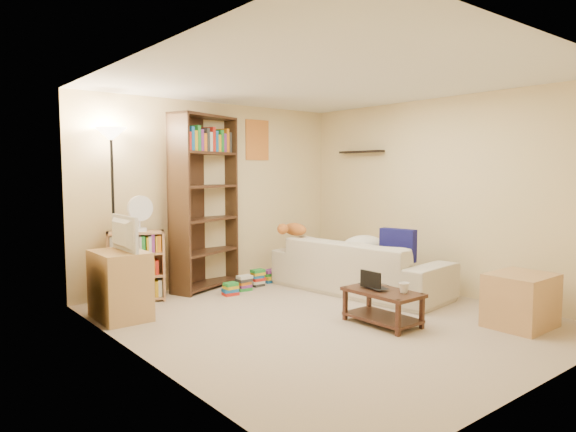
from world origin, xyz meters
The scene contains 19 objects.
room centered at (0.00, 0.01, 1.62)m, with size 4.50×4.54×2.52m.
sofa centered at (1.18, 0.62, 0.34)m, with size 1.20×2.43×0.68m, color beige.
navy_pillow centered at (1.35, 0.13, 0.65)m, with size 0.45×0.13×0.40m, color navy.
cream_blanket centered at (1.34, 0.70, 0.58)m, with size 0.63×0.45×0.27m, color white.
tabby_cat centered at (0.76, 1.47, 0.77)m, with size 0.54×0.24×0.18m.
coffee_table centered at (0.31, -0.52, 0.22)m, with size 0.45×0.80×0.35m.
laptop centered at (0.35, -0.42, 0.37)m, with size 0.30×0.40×0.03m, color black.
laptop_screen centered at (0.23, -0.42, 0.46)m, with size 0.01×0.26×0.18m, color white.
mug centered at (0.39, -0.73, 0.40)m, with size 0.14×0.14×0.10m, color white.
tv_remote centered at (0.40, -0.26, 0.36)m, with size 0.04×0.14×0.02m, color black.
tv_stand centered at (-1.70, 1.37, 0.36)m, with size 0.48×0.68×0.72m, color tan.
television centered at (-1.70, 1.37, 0.91)m, with size 0.09×0.65×0.38m, color black.
tall_bookshelf centered at (-0.28, 2.05, 1.21)m, with size 1.09×0.70×2.30m.
short_bookshelf centered at (-1.28, 1.96, 0.42)m, with size 0.71×0.47×0.85m.
desk_fan centered at (-1.23, 1.91, 1.08)m, with size 0.30×0.17×0.43m.
floor_lamp centered at (-1.50, 2.05, 1.65)m, with size 0.35×0.35×2.07m.
side_table centered at (1.72, 1.19, 0.26)m, with size 0.45×0.45×0.51m, color tan.
end_cabinet centered at (1.34, -1.45, 0.27)m, with size 0.65×0.54×0.54m, color tan.
book_stacks centered at (0.35, 1.71, 0.10)m, with size 1.32×0.53×0.23m.
Camera 1 is at (-3.68, -3.92, 1.57)m, focal length 32.00 mm.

